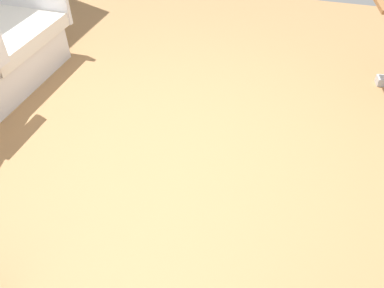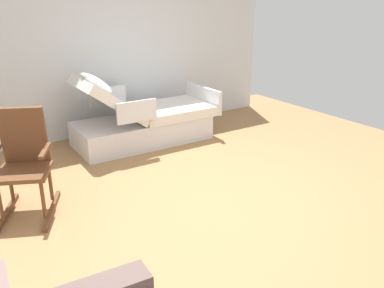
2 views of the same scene
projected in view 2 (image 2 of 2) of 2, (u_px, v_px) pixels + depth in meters
The scene contains 4 objects.
ground_plane at pixel (227, 201), 4.23m from camera, with size 7.15×7.15×0.00m, color #9E7247.
side_wall at pixel (112, 44), 6.06m from camera, with size 0.10×5.51×2.70m, color silver.
hospital_bed at pixel (143, 121), 5.86m from camera, with size 1.05×2.06×1.15m.
rocking_chair at pixel (24, 164), 3.88m from camera, with size 0.89×0.75×1.05m.
Camera 2 is at (-2.96, 2.36, 2.02)m, focal length 37.52 mm.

